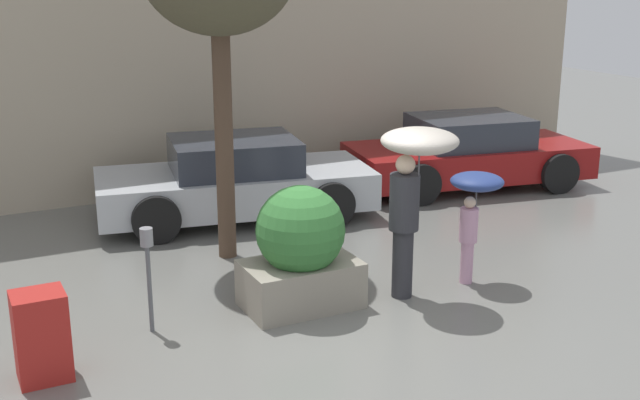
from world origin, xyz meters
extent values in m
plane|color=slate|center=(0.00, 0.00, 0.00)|extent=(40.00, 40.00, 0.00)
cube|color=#B7A88E|center=(0.00, 6.50, 3.00)|extent=(18.00, 0.30, 6.00)
cube|color=gray|center=(0.04, 0.88, 0.28)|extent=(1.35, 0.85, 0.56)
sphere|color=#337033|center=(0.04, 0.88, 0.95)|extent=(1.05, 1.05, 1.05)
cylinder|color=#2D2D33|center=(1.27, 0.59, 0.43)|extent=(0.25, 0.25, 0.86)
cylinder|color=#2D2D33|center=(1.27, 0.59, 1.21)|extent=(0.36, 0.36, 0.68)
sphere|color=beige|center=(1.27, 0.59, 1.66)|extent=(0.23, 0.23, 0.23)
cylinder|color=#4C4C51|center=(1.38, 0.47, 1.60)|extent=(0.02, 0.02, 0.72)
ellipsoid|color=beige|center=(1.38, 0.47, 1.96)|extent=(0.91, 0.91, 0.29)
cylinder|color=#D199B7|center=(2.25, 0.60, 0.28)|extent=(0.16, 0.16, 0.56)
cylinder|color=#D199B7|center=(2.25, 0.60, 0.77)|extent=(0.23, 0.23, 0.44)
sphere|color=beige|center=(2.25, 0.60, 1.07)|extent=(0.15, 0.15, 0.15)
cylinder|color=#4C4C51|center=(2.35, 0.62, 1.06)|extent=(0.02, 0.02, 0.53)
ellipsoid|color=navy|center=(2.35, 0.62, 1.32)|extent=(0.67, 0.67, 0.21)
cube|color=#B7BCC1|center=(0.61, 4.56, 0.49)|extent=(4.58, 2.58, 0.58)
cube|color=#2D333D|center=(0.61, 4.56, 1.04)|extent=(2.19, 1.89, 0.52)
cylinder|color=black|center=(-0.87, 3.89, 0.36)|extent=(0.75, 0.34, 0.72)
cylinder|color=black|center=(-0.54, 5.70, 0.36)|extent=(0.75, 0.34, 0.72)
cylinder|color=black|center=(1.77, 3.41, 0.36)|extent=(0.75, 0.34, 0.72)
cylinder|color=black|center=(2.09, 5.23, 0.36)|extent=(0.75, 0.34, 0.72)
cube|color=maroon|center=(5.14, 4.49, 0.49)|extent=(4.59, 2.56, 0.58)
cube|color=#2D333D|center=(5.14, 4.49, 1.04)|extent=(2.19, 1.88, 0.52)
cylinder|color=black|center=(3.66, 3.81, 0.36)|extent=(0.75, 0.34, 0.72)
cylinder|color=black|center=(3.97, 5.63, 0.36)|extent=(0.75, 0.34, 0.72)
cylinder|color=black|center=(6.31, 3.35, 0.36)|extent=(0.75, 0.34, 0.72)
cylinder|color=black|center=(6.62, 5.17, 0.36)|extent=(0.75, 0.34, 0.72)
cylinder|color=brown|center=(-0.14, 2.91, 1.66)|extent=(0.25, 0.25, 3.33)
cylinder|color=#595B60|center=(-1.74, 0.99, 0.50)|extent=(0.05, 0.05, 1.00)
cylinder|color=gray|center=(-1.74, 0.99, 1.10)|extent=(0.14, 0.14, 0.20)
cube|color=#B2231E|center=(-2.96, 0.42, 0.45)|extent=(0.50, 0.44, 0.90)
camera|label=1|loc=(-3.72, -7.13, 3.88)|focal=45.00mm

